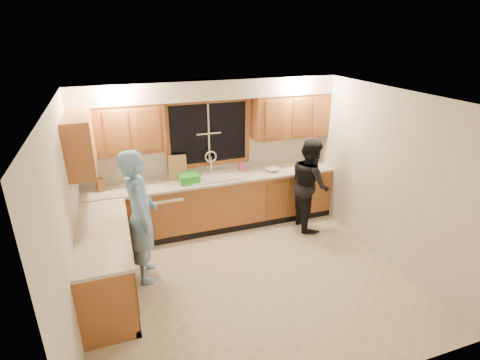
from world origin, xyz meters
The scene contains 26 objects.
floor centered at (0.00, 0.00, 0.00)m, with size 4.20×4.20×0.00m, color beige.
ceiling centered at (0.00, 0.00, 2.50)m, with size 4.20×4.20×0.00m, color white.
wall_back centered at (0.00, 1.90, 1.25)m, with size 4.20×4.20×0.00m, color silver.
wall_left centered at (-2.10, 0.00, 1.25)m, with size 3.80×3.80×0.00m, color silver.
wall_right centered at (2.10, 0.00, 1.25)m, with size 3.80×3.80×0.00m, color silver.
base_cabinets_back centered at (0.00, 1.60, 0.44)m, with size 4.20×0.60×0.88m, color #AB6431.
base_cabinets_left centered at (-1.80, 0.35, 0.44)m, with size 0.60×1.90×0.88m, color #AB6431.
countertop_back centered at (0.00, 1.58, 0.90)m, with size 4.20×0.63×0.04m, color beige.
countertop_left centered at (-1.79, 0.35, 0.90)m, with size 0.63×1.90×0.04m, color beige.
upper_cabinets_left centered at (-1.43, 1.73, 1.83)m, with size 1.35×0.33×0.75m, color #AB6431.
upper_cabinets_right centered at (1.43, 1.73, 1.83)m, with size 1.35×0.33×0.75m, color #AB6431.
upper_cabinets_return centered at (-1.94, 1.12, 1.83)m, with size 0.33×0.90×0.75m, color #AB6431.
soffit centered at (0.00, 1.72, 2.35)m, with size 4.20×0.35×0.30m, color silver.
window_frame centered at (0.00, 1.89, 1.60)m, with size 1.44×0.03×1.14m.
sink centered at (0.00, 1.60, 0.86)m, with size 0.86×0.52×0.57m.
dishwasher centered at (-0.85, 1.59, 0.41)m, with size 0.60×0.56×0.82m, color silver.
stove centered at (-1.80, -0.22, 0.45)m, with size 0.58×0.75×0.90m, color silver.
man centered at (-1.31, 0.56, 0.93)m, with size 0.68×0.44×1.85m, color #73A8DA.
woman centered at (1.52, 1.09, 0.79)m, with size 0.76×0.59×1.57m, color black.
knife_block centered at (-1.78, 1.64, 1.02)m, with size 0.11×0.09×0.20m, color #975A29.
cutting_board centered at (-0.57, 1.77, 1.12)m, with size 0.29×0.02×0.39m, color tan.
dish_crate centered at (-0.45, 1.52, 0.99)m, with size 0.31×0.29×0.14m, color green.
soap_bottle centered at (0.54, 1.79, 1.00)m, with size 0.08×0.08×0.17m, color #F15B94.
bowl centered at (1.04, 1.55, 0.95)m, with size 0.24×0.24×0.06m, color silver.
can_left centered at (-0.31, 1.46, 0.98)m, with size 0.07×0.07×0.13m, color beige.
can_right centered at (-0.28, 1.48, 0.98)m, with size 0.07×0.07×0.12m, color beige.
Camera 1 is at (-1.52, -4.01, 3.24)m, focal length 28.00 mm.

